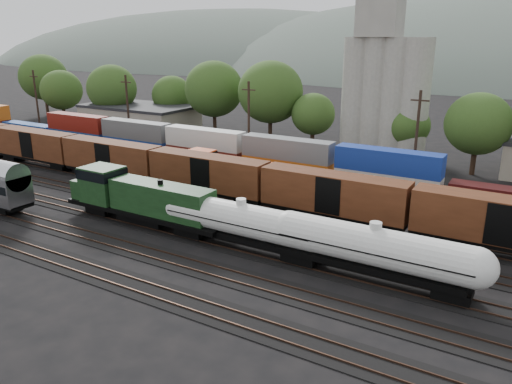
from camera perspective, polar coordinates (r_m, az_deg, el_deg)
The scene contains 12 objects.
ground at distance 50.57m, azimuth -2.30°, elevation -3.63°, with size 600.00×600.00×0.00m, color black.
tracks at distance 50.55m, azimuth -2.30°, elevation -3.58°, with size 180.00×33.20×0.20m.
green_locomotive at distance 51.11m, azimuth -13.53°, elevation -0.54°, with size 18.79×3.32×4.97m.
tank_car_a at distance 43.77m, azimuth -1.69°, elevation -3.36°, with size 16.80×3.01×4.40m.
tank_car_b at distance 39.10m, azimuth 13.33°, elevation -6.34°, with size 17.40×3.11×4.56m.
orange_locomotive at distance 61.88m, azimuth -3.29°, elevation 2.57°, with size 16.20×2.70×4.05m.
boxcar_string at distance 53.31m, azimuth 1.15°, elevation 1.04°, with size 153.60×2.90×4.20m.
container_wall at distance 65.21m, azimuth 0.06°, elevation 3.82°, with size 160.00×2.60×5.80m.
grain_silo at distance 79.08m, azimuth 14.40°, elevation 11.88°, with size 13.40×5.00×29.00m.
industrial_sheds at distance 78.72m, azimuth 16.10°, elevation 5.31°, with size 119.38×17.26×5.10m.
tree_band at distance 82.80m, azimuth 7.60°, elevation 10.19°, with size 163.53×18.84×14.33m.
utility_poles at distance 67.76m, azimuth 7.91°, elevation 7.10°, with size 122.20×0.36×12.00m.
Camera 1 is at (25.91, -39.46, 18.13)m, focal length 35.00 mm.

